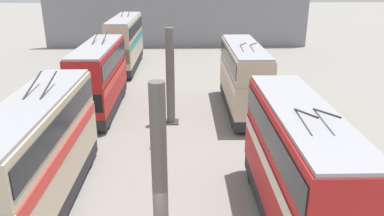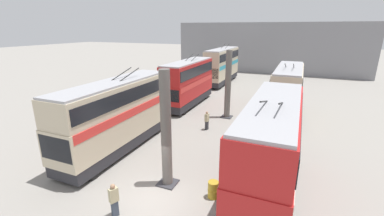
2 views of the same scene
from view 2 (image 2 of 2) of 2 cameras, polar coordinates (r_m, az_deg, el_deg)
name	(u,v)px [view 2 (image 2 of 2)]	position (r m, az deg, el deg)	size (l,w,h in m)	color
ground_plane	(154,199)	(14.39, -8.48, -19.42)	(240.00, 240.00, 0.00)	gray
depot_back_wall	(267,49)	(51.93, 16.36, 12.54)	(0.50, 36.00, 9.57)	gray
support_column_near	(166,132)	(13.96, -5.77, -5.44)	(1.04, 1.04, 6.61)	#605B56
support_column_far	(228,86)	(25.15, 7.99, 4.84)	(1.04, 1.04, 6.61)	#605B56
bus_left_near	(270,145)	(13.46, 17.00, -7.97)	(9.61, 2.54, 5.87)	black
bus_left_far	(287,89)	(26.71, 20.44, 3.92)	(9.75, 2.54, 5.64)	black
bus_right_near	(117,112)	(18.92, -16.32, -0.80)	(10.46, 2.54, 5.71)	black
bus_right_mid	(188,80)	(29.30, -0.87, 6.16)	(9.61, 2.54, 5.66)	black
bus_right_far	(222,64)	(41.76, 6.71, 9.76)	(11.37, 2.54, 6.08)	black
person_aisle_midway	(207,120)	(22.42, 3.32, -2.69)	(0.46, 0.32, 1.69)	#2D2D33
person_aisle_foreground	(114,199)	(13.23, -16.95, -18.84)	(0.48, 0.39, 1.74)	#384251
oil_drum	(213,190)	(14.16, 4.73, -17.63)	(0.59, 0.59, 0.94)	#B28E23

